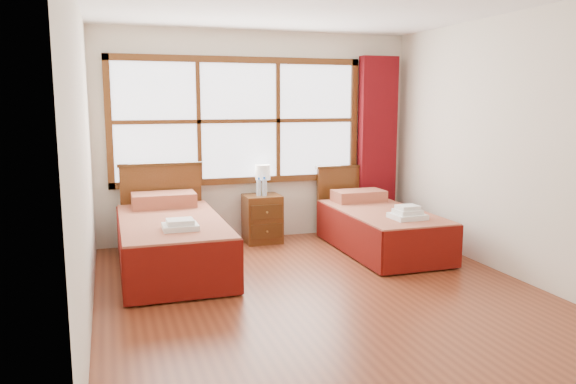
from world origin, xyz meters
name	(u,v)px	position (x,y,z in m)	size (l,w,h in m)	color
floor	(321,293)	(0.00, 0.00, 0.00)	(4.50, 4.50, 0.00)	brown
wall_back	(258,137)	(0.00, 2.25, 1.30)	(4.00, 4.00, 0.00)	silver
wall_left	(83,159)	(-2.00, 0.00, 1.30)	(4.50, 4.50, 0.00)	silver
wall_right	(511,146)	(2.00, 0.00, 1.30)	(4.50, 4.50, 0.00)	silver
window	(239,121)	(-0.25, 2.21, 1.50)	(3.16, 0.06, 1.56)	white
curtain	(377,145)	(1.60, 2.11, 1.17)	(0.50, 0.16, 2.30)	#63090F
bed_left	(171,240)	(-1.23, 1.20, 0.31)	(1.05, 2.07, 1.02)	#40240D
bed_right	(379,227)	(1.19, 1.20, 0.28)	(0.94, 1.96, 0.91)	#40240D
nightstand	(262,219)	(-0.02, 1.99, 0.30)	(0.44, 0.44, 0.59)	#582F13
towels_left	(180,225)	(-1.20, 0.63, 0.59)	(0.33, 0.29, 0.10)	white
towels_right	(407,213)	(1.24, 0.64, 0.54)	(0.36, 0.32, 0.15)	white
lamp	(263,173)	(0.02, 2.11, 0.85)	(0.19, 0.19, 0.37)	gold
bottle_near	(259,187)	(-0.07, 1.97, 0.70)	(0.06, 0.06, 0.23)	silver
bottle_far	(264,187)	(0.00, 1.95, 0.70)	(0.06, 0.06, 0.23)	silver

